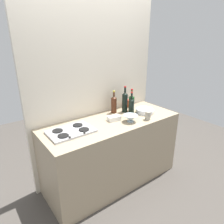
{
  "coord_description": "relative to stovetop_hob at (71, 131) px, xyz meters",
  "views": [
    {
      "loc": [
        -1.43,
        -1.91,
        1.93
      ],
      "look_at": [
        0.0,
        0.0,
        1.02
      ],
      "focal_mm": 32.87,
      "sensor_mm": 36.0,
      "label": 1
    }
  ],
  "objects": [
    {
      "name": "wine_bottle_rightmost",
      "position": [
        0.9,
        0.0,
        0.11
      ],
      "size": [
        0.07,
        0.07,
        0.32
      ],
      "color": "black",
      "rests_on": "counter_block"
    },
    {
      "name": "mixing_bowl",
      "position": [
        0.73,
        -0.17,
        0.03
      ],
      "size": [
        0.18,
        0.18,
        0.09
      ],
      "color": "silver",
      "rests_on": "counter_block"
    },
    {
      "name": "ground_plane",
      "position": [
        0.56,
        -0.01,
        -0.91
      ],
      "size": [
        6.0,
        6.0,
        0.0
      ],
      "primitive_type": "plane",
      "color": "#47423D",
      "rests_on": "ground"
    },
    {
      "name": "wine_bottle_leftmost",
      "position": [
        0.9,
        0.14,
        0.13
      ],
      "size": [
        0.08,
        0.08,
        0.37
      ],
      "color": "black",
      "rests_on": "counter_block"
    },
    {
      "name": "condiment_jar_front",
      "position": [
        1.09,
        0.26,
        0.04
      ],
      "size": [
        0.07,
        0.07,
        0.11
      ],
      "color": "#C64C2D",
      "rests_on": "counter_block"
    },
    {
      "name": "counter_block",
      "position": [
        0.56,
        -0.01,
        -0.46
      ],
      "size": [
        1.8,
        0.7,
        0.9
      ],
      "primitive_type": "cube",
      "color": "tan",
      "rests_on": "ground"
    },
    {
      "name": "stovetop_hob",
      "position": [
        0.0,
        0.0,
        0.0
      ],
      "size": [
        0.5,
        0.33,
        0.04
      ],
      "color": "#B2B2B7",
      "rests_on": "counter_block"
    },
    {
      "name": "plate_stack",
      "position": [
        1.1,
        -0.06,
        0.02
      ],
      "size": [
        0.25,
        0.25,
        0.06
      ],
      "color": "white",
      "rests_on": "counter_block"
    },
    {
      "name": "condiment_jar_rear",
      "position": [
        0.96,
        -0.25,
        0.04
      ],
      "size": [
        0.08,
        0.08,
        0.11
      ],
      "color": "#9E998C",
      "rests_on": "counter_block"
    },
    {
      "name": "backsplash_panel",
      "position": [
        0.56,
        0.37,
        0.28
      ],
      "size": [
        1.9,
        0.06,
        2.4
      ],
      "primitive_type": "cube",
      "color": "beige",
      "rests_on": "ground"
    },
    {
      "name": "wine_bottle_mid_right",
      "position": [
        0.76,
        0.21,
        0.11
      ],
      "size": [
        0.08,
        0.08,
        0.31
      ],
      "color": "#472314",
      "rests_on": "counter_block"
    },
    {
      "name": "butter_dish",
      "position": [
        0.6,
        -0.02,
        0.01
      ],
      "size": [
        0.17,
        0.12,
        0.06
      ],
      "primitive_type": "cube",
      "rotation": [
        0.0,
        0.0,
        -0.13
      ],
      "color": "white",
      "rests_on": "counter_block"
    },
    {
      "name": "wine_bottle_mid_left",
      "position": [
        1.0,
        0.11,
        0.11
      ],
      "size": [
        0.08,
        0.08,
        0.32
      ],
      "color": "#19471E",
      "rests_on": "counter_block"
    }
  ]
}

